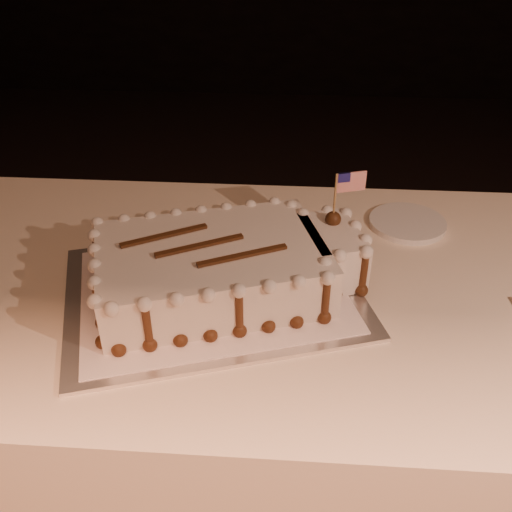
# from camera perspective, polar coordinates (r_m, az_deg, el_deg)

# --- Properties ---
(banquet_table) EXTENTS (2.40, 0.80, 0.75)m
(banquet_table) POSITION_cam_1_polar(r_m,az_deg,el_deg) (1.35, 0.96, -15.40)
(banquet_table) COLOR #FFE4C5
(banquet_table) RESTS_ON ground
(cake_board) EXTENTS (0.62, 0.54, 0.01)m
(cake_board) POSITION_cam_1_polar(r_m,az_deg,el_deg) (1.06, -4.33, -3.57)
(cake_board) COLOR silver
(cake_board) RESTS_ON banquet_table
(doily) EXTENTS (0.56, 0.48, 0.00)m
(doily) POSITION_cam_1_polar(r_m,az_deg,el_deg) (1.06, -4.34, -3.36)
(doily) COLOR white
(doily) RESTS_ON cake_board
(sheet_cake) EXTENTS (0.52, 0.38, 0.20)m
(sheet_cake) POSITION_cam_1_polar(r_m,az_deg,el_deg) (1.03, -2.91, -1.00)
(sheet_cake) COLOR silver
(sheet_cake) RESTS_ON doily
(side_plate) EXTENTS (0.17, 0.17, 0.01)m
(side_plate) POSITION_cam_1_polar(r_m,az_deg,el_deg) (1.30, 14.90, 3.21)
(side_plate) COLOR white
(side_plate) RESTS_ON banquet_table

